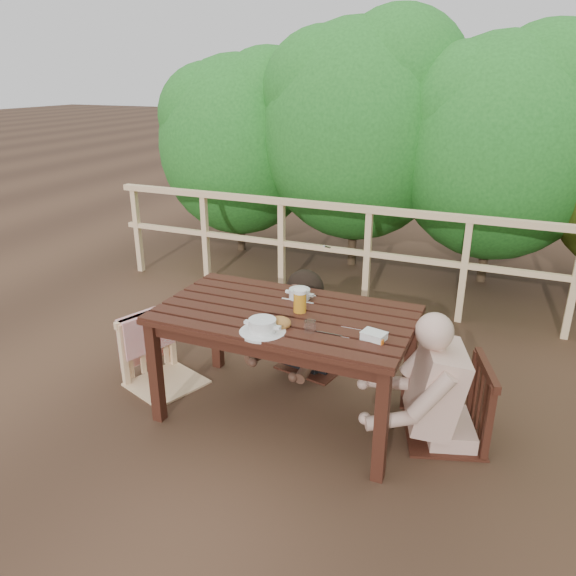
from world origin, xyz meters
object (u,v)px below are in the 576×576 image
at_px(table, 285,365).
at_px(soup_near, 262,326).
at_px(beer_glass, 300,302).
at_px(tumbler, 310,327).
at_px(woman, 317,290).
at_px(bread_roll, 281,323).
at_px(chair_far, 315,310).
at_px(diner_right, 460,338).
at_px(chair_left, 161,325).
at_px(soup_far, 300,295).
at_px(chair_right, 451,368).
at_px(butter_tub, 374,337).

relative_size(table, soup_near, 5.88).
height_order(beer_glass, tumbler, beer_glass).
relative_size(woman, bread_roll, 9.77).
distance_m(soup_near, bread_roll, 0.13).
bearing_deg(bread_roll, woman, 96.82).
xyz_separation_m(chair_far, diner_right, (1.11, -0.53, 0.22)).
height_order(chair_left, soup_near, chair_left).
distance_m(diner_right, soup_far, 1.06).
xyz_separation_m(chair_right, beer_glass, (-0.94, -0.13, 0.33)).
xyz_separation_m(chair_left, soup_far, (0.97, 0.24, 0.30)).
distance_m(table, chair_far, 0.71).
relative_size(woman, butter_tub, 9.29).
bearing_deg(chair_far, soup_near, -75.82).
bearing_deg(tumbler, woman, 107.77).
distance_m(table, tumbler, 0.53).
bearing_deg(chair_far, bread_roll, -71.12).
relative_size(chair_left, soup_far, 4.07).
height_order(chair_left, woman, woman).
distance_m(diner_right, soup_near, 1.17).
distance_m(chair_left, chair_far, 1.15).
distance_m(chair_right, tumbler, 0.91).
height_order(chair_far, soup_far, chair_far).
relative_size(chair_left, tumbler, 11.90).
bearing_deg(woman, diner_right, 165.32).
xyz_separation_m(woman, bread_roll, (0.11, -0.93, 0.15)).
xyz_separation_m(woman, butter_tub, (0.67, -0.88, 0.14)).
bearing_deg(diner_right, tumbler, 97.07).
bearing_deg(soup_near, chair_left, 162.01).
height_order(woman, soup_far, woman).
height_order(diner_right, tumbler, diner_right).
bearing_deg(beer_glass, tumbler, -56.37).
xyz_separation_m(soup_far, beer_glass, (0.09, -0.21, 0.04)).
bearing_deg(table, chair_far, 93.87).
relative_size(woman, tumbler, 15.53).
bearing_deg(bread_roll, diner_right, 20.58).
height_order(table, woman, woman).
height_order(chair_right, woman, woman).
distance_m(chair_far, tumbler, 1.00).
relative_size(bread_roll, butter_tub, 0.95).
relative_size(table, butter_tub, 11.75).
height_order(chair_left, beer_glass, chair_left).
bearing_deg(woman, soup_far, 107.96).
bearing_deg(beer_glass, chair_left, -177.97).
distance_m(soup_near, soup_far, 0.55).
distance_m(table, woman, 0.77).
height_order(soup_near, butter_tub, soup_near).
bearing_deg(table, woman, 93.76).
xyz_separation_m(tumbler, butter_tub, (0.37, 0.05, -0.01)).
bearing_deg(diner_right, bread_roll, 92.99).
relative_size(chair_right, soup_far, 4.11).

